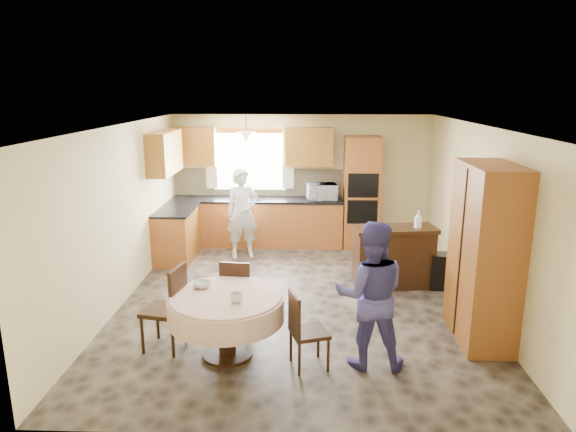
% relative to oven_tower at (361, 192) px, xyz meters
% --- Properties ---
extents(floor, '(5.00, 6.00, 0.01)m').
position_rel_oven_tower_xyz_m(floor, '(-1.15, -2.69, -1.06)').
color(floor, brown).
rests_on(floor, ground).
extents(ceiling, '(5.00, 6.00, 0.01)m').
position_rel_oven_tower_xyz_m(ceiling, '(-1.15, -2.69, 1.44)').
color(ceiling, white).
rests_on(ceiling, wall_back).
extents(wall_back, '(5.00, 0.02, 2.50)m').
position_rel_oven_tower_xyz_m(wall_back, '(-1.15, 0.31, 0.19)').
color(wall_back, beige).
rests_on(wall_back, floor).
extents(wall_front, '(5.00, 0.02, 2.50)m').
position_rel_oven_tower_xyz_m(wall_front, '(-1.15, -5.69, 0.19)').
color(wall_front, beige).
rests_on(wall_front, floor).
extents(wall_left, '(0.02, 6.00, 2.50)m').
position_rel_oven_tower_xyz_m(wall_left, '(-3.65, -2.69, 0.19)').
color(wall_left, beige).
rests_on(wall_left, floor).
extents(wall_right, '(0.02, 6.00, 2.50)m').
position_rel_oven_tower_xyz_m(wall_right, '(1.35, -2.69, 0.19)').
color(wall_right, beige).
rests_on(wall_right, floor).
extents(window, '(1.40, 0.03, 1.10)m').
position_rel_oven_tower_xyz_m(window, '(-2.15, 0.29, 0.54)').
color(window, white).
rests_on(window, wall_back).
extents(curtain_left, '(0.22, 0.02, 1.15)m').
position_rel_oven_tower_xyz_m(curtain_left, '(-2.90, 0.24, 0.59)').
color(curtain_left, white).
rests_on(curtain_left, wall_back).
extents(curtain_right, '(0.22, 0.02, 1.15)m').
position_rel_oven_tower_xyz_m(curtain_right, '(-1.40, 0.24, 0.59)').
color(curtain_right, white).
rests_on(curtain_right, wall_back).
extents(base_cab_back, '(3.30, 0.60, 0.88)m').
position_rel_oven_tower_xyz_m(base_cab_back, '(-2.00, 0.01, -0.62)').
color(base_cab_back, '#B46030').
rests_on(base_cab_back, floor).
extents(counter_back, '(3.30, 0.64, 0.04)m').
position_rel_oven_tower_xyz_m(counter_back, '(-2.00, 0.01, -0.16)').
color(counter_back, black).
rests_on(counter_back, base_cab_back).
extents(base_cab_left, '(0.60, 1.20, 0.88)m').
position_rel_oven_tower_xyz_m(base_cab_left, '(-3.35, -0.89, -0.62)').
color(base_cab_left, '#B46030').
rests_on(base_cab_left, floor).
extents(counter_left, '(0.64, 1.20, 0.04)m').
position_rel_oven_tower_xyz_m(counter_left, '(-3.35, -0.89, -0.16)').
color(counter_left, black).
rests_on(counter_left, base_cab_left).
extents(backsplash, '(3.30, 0.02, 0.55)m').
position_rel_oven_tower_xyz_m(backsplash, '(-2.00, 0.30, 0.12)').
color(backsplash, tan).
rests_on(backsplash, wall_back).
extents(wall_cab_left, '(0.85, 0.33, 0.72)m').
position_rel_oven_tower_xyz_m(wall_cab_left, '(-3.20, 0.15, 0.85)').
color(wall_cab_left, '#B17E2C').
rests_on(wall_cab_left, wall_back).
extents(wall_cab_right, '(0.90, 0.33, 0.72)m').
position_rel_oven_tower_xyz_m(wall_cab_right, '(-1.00, 0.15, 0.85)').
color(wall_cab_right, '#B17E2C').
rests_on(wall_cab_right, wall_back).
extents(wall_cab_side, '(0.33, 1.20, 0.72)m').
position_rel_oven_tower_xyz_m(wall_cab_side, '(-3.48, -0.89, 0.85)').
color(wall_cab_side, '#B17E2C').
rests_on(wall_cab_side, wall_left).
extents(oven_tower, '(0.66, 0.62, 2.12)m').
position_rel_oven_tower_xyz_m(oven_tower, '(0.00, 0.00, 0.00)').
color(oven_tower, '#B46030').
rests_on(oven_tower, floor).
extents(oven_upper, '(0.56, 0.01, 0.45)m').
position_rel_oven_tower_xyz_m(oven_upper, '(0.00, -0.31, 0.19)').
color(oven_upper, black).
rests_on(oven_upper, oven_tower).
extents(oven_lower, '(0.56, 0.01, 0.45)m').
position_rel_oven_tower_xyz_m(oven_lower, '(0.00, -0.31, -0.31)').
color(oven_lower, black).
rests_on(oven_lower, oven_tower).
extents(pendant, '(0.36, 0.36, 0.18)m').
position_rel_oven_tower_xyz_m(pendant, '(-2.15, -0.19, 1.06)').
color(pendant, beige).
rests_on(pendant, ceiling).
extents(sideboard, '(1.30, 0.68, 0.89)m').
position_rel_oven_tower_xyz_m(sideboard, '(0.30, -2.08, -0.62)').
color(sideboard, '#361F0E').
rests_on(sideboard, floor).
extents(space_heater, '(0.42, 0.30, 0.55)m').
position_rel_oven_tower_xyz_m(space_heater, '(1.05, -2.15, -0.78)').
color(space_heater, black).
rests_on(space_heater, floor).
extents(cupboard, '(0.56, 1.13, 2.15)m').
position_rel_oven_tower_xyz_m(cupboard, '(1.07, -3.76, 0.02)').
color(cupboard, '#B46030').
rests_on(cupboard, floor).
extents(dining_table, '(1.31, 1.31, 0.74)m').
position_rel_oven_tower_xyz_m(dining_table, '(-1.94, -4.30, -0.48)').
color(dining_table, '#361F0E').
rests_on(dining_table, floor).
extents(chair_left, '(0.52, 0.52, 1.02)m').
position_rel_oven_tower_xyz_m(chair_left, '(-2.62, -4.16, -0.50)').
color(chair_left, '#361F0E').
rests_on(chair_left, floor).
extents(chair_back, '(0.43, 0.43, 0.92)m').
position_rel_oven_tower_xyz_m(chair_back, '(-1.91, -3.60, -0.55)').
color(chair_back, '#361F0E').
rests_on(chair_back, floor).
extents(chair_right, '(0.48, 0.48, 0.88)m').
position_rel_oven_tower_xyz_m(chair_right, '(-1.07, -4.52, -0.58)').
color(chair_right, '#361F0E').
rests_on(chair_right, floor).
extents(framed_picture, '(0.06, 0.54, 0.45)m').
position_rel_oven_tower_xyz_m(framed_picture, '(1.32, -2.23, 0.53)').
color(framed_picture, gold).
rests_on(framed_picture, wall_right).
extents(microwave, '(0.60, 0.45, 0.30)m').
position_rel_oven_tower_xyz_m(microwave, '(-0.75, -0.04, 0.01)').
color(microwave, silver).
rests_on(microwave, counter_back).
extents(person_sink, '(0.68, 0.54, 1.61)m').
position_rel_oven_tower_xyz_m(person_sink, '(-2.18, -0.74, -0.25)').
color(person_sink, silver).
rests_on(person_sink, floor).
extents(person_dining, '(0.82, 0.65, 1.64)m').
position_rel_oven_tower_xyz_m(person_dining, '(-0.35, -4.43, -0.24)').
color(person_dining, '#423D86').
rests_on(person_dining, floor).
extents(bowl_sideboard, '(0.22, 0.22, 0.05)m').
position_rel_oven_tower_xyz_m(bowl_sideboard, '(-0.10, -2.08, -0.15)').
color(bowl_sideboard, '#B2B2B2').
rests_on(bowl_sideboard, sideboard).
extents(bottle_sideboard, '(0.13, 0.13, 0.31)m').
position_rel_oven_tower_xyz_m(bottle_sideboard, '(0.64, -2.08, -0.02)').
color(bottle_sideboard, silver).
rests_on(bottle_sideboard, sideboard).
extents(cup_table, '(0.15, 0.15, 0.11)m').
position_rel_oven_tower_xyz_m(cup_table, '(-1.79, -4.49, -0.26)').
color(cup_table, '#B2B2B2').
rests_on(cup_table, dining_table).
extents(bowl_table, '(0.25, 0.25, 0.06)m').
position_rel_oven_tower_xyz_m(bowl_table, '(-2.25, -4.08, -0.28)').
color(bowl_table, '#B2B2B2').
rests_on(bowl_table, dining_table).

